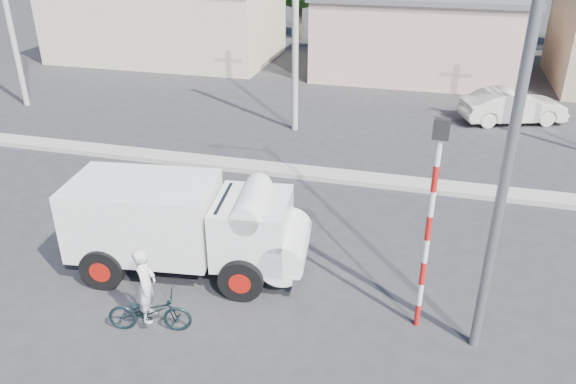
% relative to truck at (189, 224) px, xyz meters
% --- Properties ---
extents(ground_plane, '(120.00, 120.00, 0.00)m').
position_rel_truck_xyz_m(ground_plane, '(1.95, -2.16, -1.21)').
color(ground_plane, '#2B2B2E').
rests_on(ground_plane, ground).
extents(median, '(40.00, 0.80, 0.16)m').
position_rel_truck_xyz_m(median, '(1.95, 5.84, -1.13)').
color(median, '#99968E').
rests_on(median, ground).
extents(truck, '(5.49, 2.62, 2.18)m').
position_rel_truck_xyz_m(truck, '(0.00, 0.00, 0.00)').
color(truck, black).
rests_on(truck, ground).
extents(bicycle, '(1.75, 0.93, 0.87)m').
position_rel_truck_xyz_m(bicycle, '(0.06, -2.16, -0.78)').
color(bicycle, black).
rests_on(bicycle, ground).
extents(cyclist, '(0.49, 0.64, 1.56)m').
position_rel_truck_xyz_m(cyclist, '(0.06, -2.16, -0.43)').
color(cyclist, silver).
rests_on(cyclist, ground).
extents(car_cream, '(4.24, 2.67, 1.32)m').
position_rel_truck_xyz_m(car_cream, '(8.05, 12.84, -0.55)').
color(car_cream, beige).
rests_on(car_cream, ground).
extents(traffic_pole, '(0.28, 0.18, 4.36)m').
position_rel_truck_xyz_m(traffic_pole, '(5.15, -0.66, 1.38)').
color(traffic_pole, red).
rests_on(traffic_pole, ground).
extents(streetlight, '(2.34, 0.22, 9.00)m').
position_rel_truck_xyz_m(streetlight, '(6.09, -0.96, 3.75)').
color(streetlight, slate).
rests_on(streetlight, ground).
extents(building_row, '(37.80, 7.30, 4.44)m').
position_rel_truck_xyz_m(building_row, '(3.05, 19.84, 0.92)').
color(building_row, beige).
rests_on(building_row, ground).
extents(utility_poles, '(35.40, 0.24, 8.00)m').
position_rel_truck_xyz_m(utility_poles, '(5.20, 9.84, 2.86)').
color(utility_poles, '#99968E').
rests_on(utility_poles, ground).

